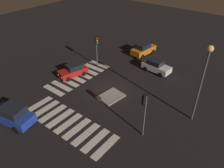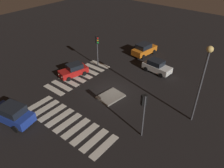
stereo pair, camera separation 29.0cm
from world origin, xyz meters
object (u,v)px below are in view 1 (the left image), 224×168
Objects in this scene: traffic_island at (111,97)px; car_red at (73,70)px; car_blue at (12,115)px; car_white at (156,66)px; street_lamp at (204,72)px; traffic_light_south at (97,44)px; traffic_light_north at (145,105)px; car_orange at (143,49)px.

car_red reaches higher than traffic_island.
car_red is at bearing -90.80° from car_blue.
street_lamp is (6.01, 7.23, 4.42)m from car_white.
street_lamp reaches higher than car_white.
traffic_light_south is (-4.52, -5.90, 3.19)m from traffic_island.
traffic_light_north reaches higher than traffic_island.
traffic_light_south is 14.59m from street_lamp.
traffic_light_south is (-3.83, 0.70, 2.49)m from car_red.
traffic_light_north is at bearing -141.74° from car_orange.
car_white is 17.94m from car_blue.
traffic_light_south is at bearing -96.92° from car_blue.
traffic_light_north is (2.55, 5.59, 3.17)m from traffic_island.
traffic_island is 0.70× the size of traffic_light_south.
car_blue is 13.55m from traffic_light_south.
car_red is at bearing -66.83° from traffic_light_south.
car_red is 0.91× the size of traffic_light_north.
car_orange is 1.00× the size of traffic_light_north.
car_blue reaches higher than car_red.
car_blue is 0.60× the size of street_lamp.
car_red is at bearing -95.90° from traffic_island.
traffic_light_north is at bearing -160.77° from car_blue.
car_blue is at bearing 60.91° from traffic_light_north.
car_orange reaches higher than car_white.
car_red is at bearing 15.02° from traffic_light_north.
car_red is 9.64m from car_blue.
street_lamp is at bearing 109.79° from car_red.
car_orange is 16.71m from traffic_light_north.
street_lamp is at bearing 104.38° from traffic_island.
traffic_light_south is 13.49m from traffic_light_north.
street_lamp is at bearing -152.04° from car_blue.
traffic_light_north is 5.80m from street_lamp.
traffic_light_south is at bearing -1.73° from traffic_light_north.
traffic_light_north reaches higher than car_blue.
car_blue is at bearing -177.89° from car_orange.
car_orange is at bearing -29.05° from traffic_light_north.
car_white is 0.90× the size of traffic_light_south.
traffic_light_south is at bearing -127.44° from traffic_island.
traffic_island is at bearing -130.27° from car_blue.
car_red is 1.00× the size of car_white.
car_blue is 1.06× the size of traffic_light_south.
traffic_island is 8.08m from traffic_light_south.
traffic_island is at bearing 98.31° from car_red.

